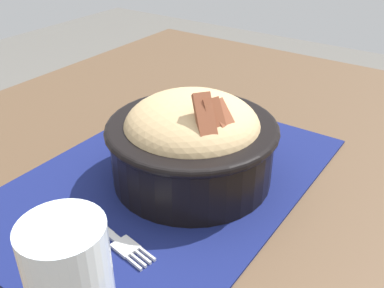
# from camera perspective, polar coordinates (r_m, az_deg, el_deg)

# --- Properties ---
(table) EXTENTS (1.11, 0.88, 0.72)m
(table) POSITION_cam_1_polar(r_m,az_deg,el_deg) (0.64, -1.55, -8.76)
(table) COLOR #4C3826
(table) RESTS_ON ground_plane
(placemat) EXTENTS (0.46, 0.32, 0.00)m
(placemat) POSITION_cam_1_polar(r_m,az_deg,el_deg) (0.57, -3.42, -4.64)
(placemat) COLOR #11194C
(placemat) RESTS_ON table
(bowl) EXTENTS (0.21, 0.21, 0.14)m
(bowl) POSITION_cam_1_polar(r_m,az_deg,el_deg) (0.54, 0.02, 0.53)
(bowl) COLOR black
(bowl) RESTS_ON placemat
(fork) EXTENTS (0.04, 0.12, 0.00)m
(fork) POSITION_cam_1_polar(r_m,az_deg,el_deg) (0.49, -9.99, -12.03)
(fork) COLOR #B4B4B4
(fork) RESTS_ON placemat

